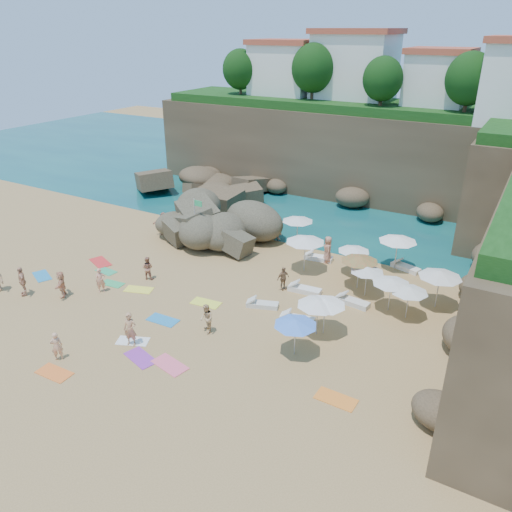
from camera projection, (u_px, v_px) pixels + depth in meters
The scene contains 50 objects.
ground at pixel (204, 296), 30.70m from camera, with size 120.00×120.00×0.00m, color tan.
seawater at pixel (364, 179), 54.27m from camera, with size 120.00×120.00×0.00m, color #0C4751.
cliff_back at pixel (371, 154), 47.76m from camera, with size 44.00×8.00×8.00m, color brown.
rock_promontory at pixel (207, 198), 48.28m from camera, with size 12.00×7.00×2.00m, color brown, non-canonical shape.
clifftop_buildings at pixel (392, 74), 44.92m from camera, with size 28.48×9.48×7.00m.
clifftop_trees at pixel (392, 81), 39.15m from camera, with size 35.60×23.82×4.40m.
marina_masts at pixel (236, 136), 60.54m from camera, with size 3.10×0.10×6.00m.
rock_outcrop at pixel (215, 239), 38.91m from camera, with size 7.25×5.44×2.90m, color brown, non-canonical shape.
flag_pole at pixel (196, 217), 36.51m from camera, with size 0.74×0.09×3.81m.
parasol_0 at pixel (305, 239), 33.01m from camera, with size 2.64×2.64×2.50m.
parasol_1 at pixel (298, 219), 37.22m from camera, with size 2.36×2.36×2.23m.
parasol_2 at pixel (398, 239), 33.29m from camera, with size 2.56×2.56×2.42m.
parasol_3 at pixel (392, 281), 28.42m from camera, with size 2.19×2.19×2.07m.
parasol_4 at pixel (409, 290), 27.68m from camera, with size 2.10×2.10×1.98m.
parasol_5 at pixel (367, 269), 30.06m from camera, with size 2.05×2.05×1.94m.
parasol_6 at pixel (360, 259), 30.86m from camera, with size 2.35×2.35×2.22m.
parasol_7 at pixel (354, 249), 32.74m from camera, with size 2.10×2.10×1.99m.
parasol_8 at pixel (440, 274), 28.65m from camera, with size 2.50×2.50×2.36m.
parasol_9 at pixel (325, 302), 26.20m from camera, with size 2.22×2.22×2.10m.
parasol_10 at pixel (295, 322), 24.48m from camera, with size 2.18×2.18×2.06m.
parasol_11 at pixel (318, 302), 26.12m from camera, with size 2.25×2.25×2.13m.
lounger_0 at pixel (318, 258), 35.42m from camera, with size 1.99×0.66×0.31m, color white.
lounger_1 at pixel (406, 268), 33.98m from camera, with size 2.02×0.67×0.31m, color silver.
lounger_2 at pixel (352, 302), 29.73m from camera, with size 2.05×0.68×0.32m, color silver.
lounger_3 at pixel (297, 319), 27.99m from camera, with size 1.95×0.65×0.30m, color silver.
lounger_4 at pixel (305, 290), 31.12m from camera, with size 2.07×0.69×0.32m, color white.
lounger_5 at pixel (262, 305), 29.47m from camera, with size 1.88×0.63×0.29m, color silver.
towel_0 at pixel (42, 276), 33.17m from camera, with size 1.77×0.88×0.03m, color #2280BA.
towel_2 at pixel (54, 373), 23.87m from camera, with size 1.77×0.89×0.03m, color orange.
towel_3 at pixel (106, 271), 33.82m from camera, with size 1.51×0.76×0.03m, color #2EA466.
towel_4 at pixel (206, 303), 29.91m from camera, with size 1.79×0.89×0.03m, color #F0F841.
towel_5 at pixel (133, 341), 26.29m from camera, with size 1.67×0.84×0.03m, color white.
towel_6 at pixel (141, 358), 24.96m from camera, with size 1.84×0.92×0.03m, color purple.
towel_7 at pixel (100, 262), 35.11m from camera, with size 1.94×0.97×0.03m, color red.
towel_8 at pixel (163, 320), 28.18m from camera, with size 1.79×0.90×0.03m, color #2481C1.
towel_9 at pixel (170, 365), 24.44m from camera, with size 1.89×0.95×0.03m, color #FC627C.
towel_10 at pixel (336, 399), 22.19m from camera, with size 1.84×0.92×0.03m, color orange.
towel_11 at pixel (112, 284), 32.18m from camera, with size 1.52×0.76×0.03m, color #30A95F.
towel_12 at pixel (139, 290), 31.45m from camera, with size 1.75×0.88×0.03m, color #FFF643.
person_stand_0 at pixel (101, 280), 30.91m from camera, with size 0.58×0.38×1.58m, color #E29677.
person_stand_1 at pixel (148, 268), 32.52m from camera, with size 0.76×0.59×1.56m, color #A66953.
person_stand_2 at pixel (279, 229), 38.62m from camera, with size 1.08×0.45×1.68m, color tan.
person_stand_3 at pixel (283, 278), 31.20m from camera, with size 0.90×0.38×1.54m, color #8B6445.
person_stand_4 at pixel (328, 249), 34.77m from camera, with size 0.94×0.51×1.93m, color tan.
person_stand_5 at pixel (164, 223), 39.51m from camera, with size 1.71×0.49×1.84m, color #AE7057.
person_stand_6 at pixel (57, 346), 24.59m from camera, with size 0.56×0.37×1.54m, color #E3A781.
person_lie_1 at pixel (24, 291), 30.78m from camera, with size 1.09×1.85×0.45m, color tan.
person_lie_3 at pixel (63, 293), 30.61m from camera, with size 1.52×1.64×0.44m, color #E49E77.
person_lie_4 at pixel (132, 341), 25.91m from camera, with size 0.68×1.86×0.44m, color tan.
person_lie_5 at pixel (207, 328), 26.93m from camera, with size 0.81×1.66×0.63m, color tan.
Camera 1 is at (16.26, -21.61, 15.09)m, focal length 35.00 mm.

